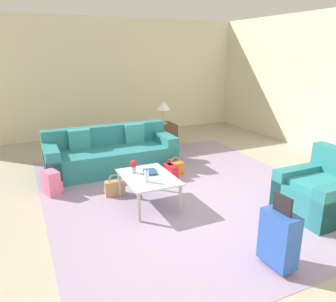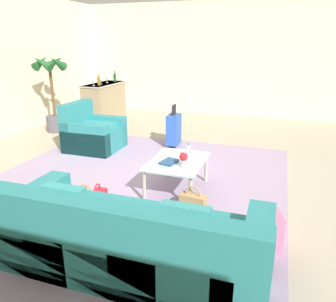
# 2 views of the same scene
# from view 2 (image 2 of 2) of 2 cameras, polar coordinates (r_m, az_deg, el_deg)

# --- Properties ---
(ground_plane) EXTENTS (12.00, 12.00, 0.00)m
(ground_plane) POSITION_cam_2_polar(r_m,az_deg,el_deg) (5.22, -2.33, -4.35)
(ground_plane) COLOR #A89E89
(wall_right) EXTENTS (0.12, 8.00, 3.10)m
(wall_right) POSITION_cam_2_polar(r_m,az_deg,el_deg) (9.71, 8.76, 15.49)
(wall_right) COLOR beige
(wall_right) RESTS_ON ground
(area_rug) EXTENTS (5.20, 4.40, 0.01)m
(area_rug) POSITION_cam_2_polar(r_m,az_deg,el_deg) (4.80, -7.18, -6.61)
(area_rug) COLOR #9984A3
(area_rug) RESTS_ON ground
(couch) EXTENTS (0.98, 2.46, 0.84)m
(couch) POSITION_cam_2_polar(r_m,az_deg,el_deg) (3.10, -6.84, -15.77)
(couch) COLOR teal
(couch) RESTS_ON ground
(armchair) EXTENTS (0.93, 0.97, 0.92)m
(armchair) POSITION_cam_2_polar(r_m,az_deg,el_deg) (6.61, -13.19, 2.89)
(armchair) COLOR teal
(armchair) RESTS_ON ground
(coffee_table) EXTENTS (1.01, 0.73, 0.46)m
(coffee_table) POSITION_cam_2_polar(r_m,az_deg,el_deg) (4.57, 1.65, -2.35)
(coffee_table) COLOR silver
(coffee_table) RESTS_ON ground
(water_bottle) EXTENTS (0.06, 0.06, 0.20)m
(water_bottle) POSITION_cam_2_polar(r_m,az_deg,el_deg) (4.67, 3.57, 0.07)
(water_bottle) COLOR silver
(water_bottle) RESTS_ON coffee_table
(coffee_table_book) EXTENTS (0.30, 0.24, 0.03)m
(coffee_table_book) POSITION_cam_2_polar(r_m,az_deg,el_deg) (4.46, 0.22, -1.89)
(coffee_table_book) COLOR navy
(coffee_table_book) RESTS_ON coffee_table
(flower_vase) EXTENTS (0.11, 0.11, 0.21)m
(flower_vase) POSITION_cam_2_polar(r_m,az_deg,el_deg) (4.27, 2.71, -1.32)
(flower_vase) COLOR #B2B7BC
(flower_vase) RESTS_ON coffee_table
(bar_console) EXTENTS (1.46, 0.57, 1.00)m
(bar_console) POSITION_cam_2_polar(r_m,az_deg,el_deg) (8.87, -10.96, 8.37)
(bar_console) COLOR #937F60
(bar_console) RESTS_ON ground
(wine_glass_leftmost) EXTENTS (0.08, 0.08, 0.15)m
(wine_glass_leftmost) POSITION_cam_2_polar(r_m,az_deg,el_deg) (8.37, -12.87, 11.75)
(wine_glass_leftmost) COLOR silver
(wine_glass_leftmost) RESTS_ON bar_console
(wine_glass_left_of_centre) EXTENTS (0.08, 0.08, 0.15)m
(wine_glass_left_of_centre) POSITION_cam_2_polar(r_m,az_deg,el_deg) (8.64, -11.65, 12.03)
(wine_glass_left_of_centre) COLOR silver
(wine_glass_left_of_centre) RESTS_ON bar_console
(wine_glass_right_of_centre) EXTENTS (0.08, 0.08, 0.15)m
(wine_glass_right_of_centre) POSITION_cam_2_polar(r_m,az_deg,el_deg) (8.93, -10.58, 12.30)
(wine_glass_right_of_centre) COLOR silver
(wine_glass_right_of_centre) RESTS_ON bar_console
(wine_glass_rightmost) EXTENTS (0.08, 0.08, 0.15)m
(wine_glass_rightmost) POSITION_cam_2_polar(r_m,az_deg,el_deg) (9.20, -9.38, 12.54)
(wine_glass_rightmost) COLOR silver
(wine_glass_rightmost) RESTS_ON bar_console
(wine_bottle_amber) EXTENTS (0.07, 0.07, 0.30)m
(wine_bottle_amber) POSITION_cam_2_polar(r_m,az_deg,el_deg) (8.39, -11.96, 11.89)
(wine_bottle_amber) COLOR brown
(wine_bottle_amber) RESTS_ON bar_console
(wine_bottle_green) EXTENTS (0.07, 0.07, 0.30)m
(wine_bottle_green) POSITION_cam_2_polar(r_m,az_deg,el_deg) (9.12, -9.24, 12.55)
(wine_bottle_green) COLOR #194C23
(wine_bottle_green) RESTS_ON bar_console
(suitcase_blue) EXTENTS (0.41, 0.24, 0.85)m
(suitcase_blue) POSITION_cam_2_polar(r_m,az_deg,el_deg) (6.60, 1.01, 3.86)
(suitcase_blue) COLOR #2851AD
(suitcase_blue) RESTS_ON ground
(handbag_red) EXTENTS (0.34, 0.18, 0.36)m
(handbag_red) POSITION_cam_2_polar(r_m,az_deg,el_deg) (4.26, -12.11, -8.45)
(handbag_red) COLOR red
(handbag_red) RESTS_ON ground
(handbag_tan) EXTENTS (0.18, 0.34, 0.36)m
(handbag_tan) POSITION_cam_2_polar(r_m,az_deg,el_deg) (4.11, 4.36, -9.04)
(handbag_tan) COLOR tan
(handbag_tan) RESTS_ON ground
(handbag_orange) EXTENTS (0.15, 0.33, 0.36)m
(handbag_orange) POSITION_cam_2_polar(r_m,az_deg,el_deg) (4.27, -14.07, -8.52)
(handbag_orange) COLOR orange
(handbag_orange) RESTS_ON ground
(backpack_pink) EXTENTS (0.35, 0.32, 0.40)m
(backpack_pink) POSITION_cam_2_polar(r_m,az_deg,el_deg) (3.58, 17.12, -13.21)
(backpack_pink) COLOR pink
(backpack_pink) RESTS_ON ground
(potted_palm) EXTENTS (0.64, 0.64, 1.78)m
(potted_palm) POSITION_cam_2_polar(r_m,az_deg,el_deg) (8.08, -19.48, 9.54)
(potted_palm) COLOR #514C56
(potted_palm) RESTS_ON ground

